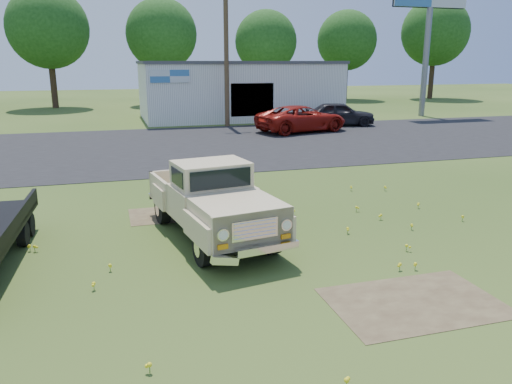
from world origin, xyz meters
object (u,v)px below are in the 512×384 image
(dark_sedan, at_px, (340,114))
(red_pickup, at_px, (302,119))
(vintage_pickup_truck, at_px, (212,200))
(billboard, at_px, (430,0))

(dark_sedan, bearing_deg, red_pickup, 134.65)
(vintage_pickup_truck, bearing_deg, billboard, 37.68)
(red_pickup, bearing_deg, dark_sedan, -73.24)
(billboard, relative_size, red_pickup, 1.98)
(billboard, distance_m, vintage_pickup_truck, 31.98)
(vintage_pickup_truck, bearing_deg, dark_sedan, 47.45)
(dark_sedan, bearing_deg, billboard, -52.36)
(billboard, xyz_separation_m, vintage_pickup_truck, (-21.23, -22.67, -7.60))
(billboard, distance_m, dark_sedan, 12.38)
(billboard, height_order, vintage_pickup_truck, billboard)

